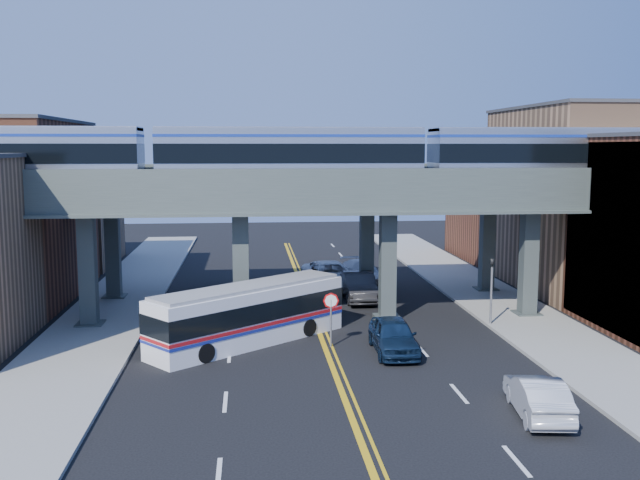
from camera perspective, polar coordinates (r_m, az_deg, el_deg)
The scene contains 19 objects.
ground at distance 31.60m, azimuth 0.96°, elevation -10.04°, with size 120.00×120.00×0.00m, color black.
sidewalk_west at distance 41.80m, azimuth -16.65°, elevation -5.88°, with size 5.00×70.00×0.16m, color gray.
sidewalk_east at distance 43.69m, azimuth 14.61°, elevation -5.23°, with size 5.00×70.00×0.16m, color gray.
building_west_b at distance 48.48m, azimuth -23.70°, elevation 2.10°, with size 8.00×14.00×11.00m, color brown.
building_west_c at distance 61.05m, azimuth -19.90°, elevation 1.85°, with size 8.00×10.00×8.00m, color #936B4C.
building_east_b at distance 51.05m, azimuth 19.89°, elevation 3.09°, with size 8.00×14.00×12.00m, color #936B4C.
building_east_c at distance 63.10m, azimuth 14.75°, elevation 2.68°, with size 8.00×10.00×9.00m, color brown.
mural_panel at distance 38.73m, azimuth 22.15°, elevation -0.14°, with size 0.10×9.50×9.50m, color teal.
elevated_viaduct_near at distance 38.21m, azimuth -0.41°, elevation 2.92°, with size 52.00×3.60×7.40m.
elevated_viaduct_far at distance 45.17m, azimuth -1.23°, elevation 3.62°, with size 52.00×3.60×7.40m.
transit_train at distance 37.99m, azimuth -2.42°, elevation 6.87°, with size 43.30×2.71×3.15m.
stop_sign at distance 34.04m, azimuth 0.88°, elevation -5.68°, with size 0.76×0.09×2.63m.
traffic_signal at distance 38.79m, azimuth 13.56°, elevation -3.45°, with size 0.15×0.18×4.10m.
transit_bus at distance 34.88m, azimuth -5.69°, elevation -5.99°, with size 9.73×8.57×2.74m.
car_lane_a at distance 33.48m, azimuth 5.90°, elevation -7.62°, with size 1.92×4.77×1.63m, color #0F213A.
car_lane_b at distance 44.48m, azimuth 3.14°, elevation -3.74°, with size 1.83×5.26×1.73m, color #29292B.
car_lane_c at distance 48.07m, azimuth 0.82°, elevation -2.86°, with size 2.95×6.39×1.78m, color white.
car_lane_d at distance 49.64m, azimuth 3.39°, elevation -2.63°, with size 2.27×5.58×1.62m, color #B7B6BB.
car_parked_curb at distance 26.99m, azimuth 17.02°, elevation -11.85°, with size 1.53×4.39×1.45m, color silver.
Camera 1 is at (-3.51, -29.93, 9.51)m, focal length 40.00 mm.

